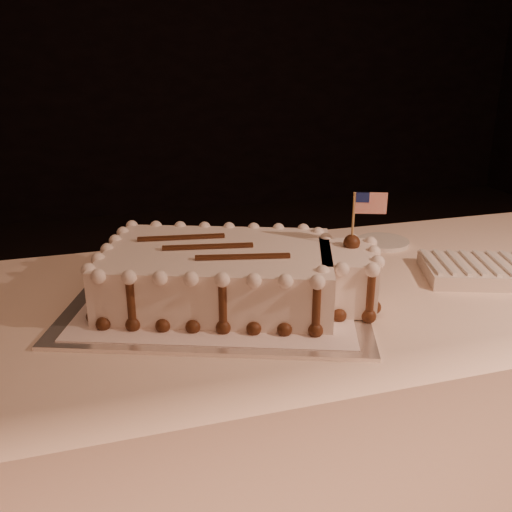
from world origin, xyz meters
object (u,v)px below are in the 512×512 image
object	(u,v)px
cake_board	(220,300)
sheet_cake	(235,274)
banquet_table	(375,418)
side_plate	(383,242)
napkin_stack	(478,270)

from	to	relation	value
cake_board	sheet_cake	world-z (taller)	sheet_cake
banquet_table	sheet_cake	bearing A→B (deg)	-178.52
sheet_cake	side_plate	bearing A→B (deg)	27.07
cake_board	sheet_cake	distance (m)	0.07
banquet_table	sheet_cake	distance (m)	0.57
cake_board	napkin_stack	xyz separation A→B (m)	(0.61, -0.04, 0.01)
banquet_table	side_plate	size ratio (longest dim) A/B	17.05
cake_board	side_plate	bearing A→B (deg)	45.17
banquet_table	sheet_cake	world-z (taller)	sheet_cake
banquet_table	cake_board	distance (m)	0.55
banquet_table	side_plate	world-z (taller)	side_plate
banquet_table	napkin_stack	size ratio (longest dim) A/B	8.24
sheet_cake	cake_board	bearing A→B (deg)	159.61
banquet_table	sheet_cake	xyz separation A→B (m)	(-0.36, -0.01, 0.44)
banquet_table	napkin_stack	bearing A→B (deg)	-10.55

